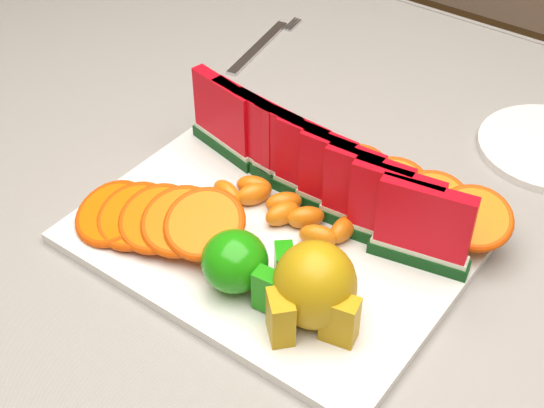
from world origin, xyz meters
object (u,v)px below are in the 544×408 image
(apple_cluster, at_px, (242,264))
(fork, at_px, (262,45))
(pear_cluster, at_px, (314,289))
(platter, at_px, (273,237))

(apple_cluster, bearing_deg, fork, 124.85)
(pear_cluster, bearing_deg, apple_cluster, -172.51)
(apple_cluster, xyz_separation_m, fork, (-0.29, 0.41, -0.04))
(platter, xyz_separation_m, apple_cluster, (0.02, -0.08, 0.04))
(pear_cluster, bearing_deg, fork, 132.19)
(apple_cluster, distance_m, fork, 0.51)
(platter, xyz_separation_m, pear_cluster, (0.10, -0.07, 0.04))
(fork, bearing_deg, platter, -51.32)
(platter, height_order, fork, platter)
(pear_cluster, relative_size, fork, 0.57)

